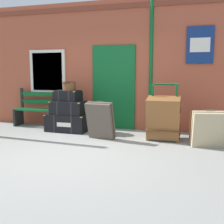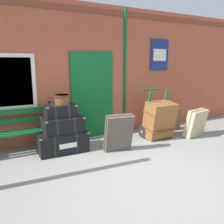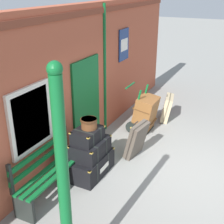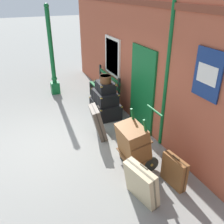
{
  "view_description": "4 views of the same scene",
  "coord_description": "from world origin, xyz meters",
  "px_view_note": "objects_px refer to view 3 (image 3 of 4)",
  "views": [
    {
      "loc": [
        2.0,
        -4.29,
        1.43
      ],
      "look_at": [
        0.2,
        1.89,
        0.5
      ],
      "focal_mm": 44.16,
      "sensor_mm": 36.0,
      "label": 1
    },
    {
      "loc": [
        -2.22,
        -2.85,
        1.85
      ],
      "look_at": [
        0.31,
        1.84,
        0.72
      ],
      "focal_mm": 37.65,
      "sensor_mm": 36.0,
      "label": 2
    },
    {
      "loc": [
        -5.38,
        -0.86,
        3.57
      ],
      "look_at": [
        0.28,
        1.89,
        0.89
      ],
      "focal_mm": 48.53,
      "sensor_mm": 36.0,
      "label": 3
    },
    {
      "loc": [
        5.08,
        -0.55,
        3.32
      ],
      "look_at": [
        -0.03,
        1.65,
        0.52
      ],
      "focal_mm": 39.7,
      "sensor_mm": 36.0,
      "label": 4
    }
  ],
  "objects_px": {
    "steamer_trunk_base": "(89,164)",
    "steamer_trunk_middle": "(90,148)",
    "suitcase_slate": "(141,107)",
    "suitcase_oxblood": "(137,140)",
    "steamer_trunk_top": "(88,135)",
    "platform_bench": "(49,172)",
    "suitcase_caramel": "(167,108)",
    "lamp_post": "(66,214)",
    "large_brown_trunk": "(145,114)",
    "round_hatbox": "(89,123)",
    "porters_trolley": "(139,119)"
  },
  "relations": [
    {
      "from": "lamp_post",
      "to": "suitcase_slate",
      "type": "bearing_deg",
      "value": 11.37
    },
    {
      "from": "lamp_post",
      "to": "platform_bench",
      "type": "bearing_deg",
      "value": 44.26
    },
    {
      "from": "platform_bench",
      "to": "steamer_trunk_base",
      "type": "height_order",
      "value": "platform_bench"
    },
    {
      "from": "suitcase_caramel",
      "to": "suitcase_oxblood",
      "type": "distance_m",
      "value": 2.21
    },
    {
      "from": "steamer_trunk_base",
      "to": "suitcase_slate",
      "type": "relative_size",
      "value": 1.63
    },
    {
      "from": "steamer_trunk_base",
      "to": "steamer_trunk_middle",
      "type": "bearing_deg",
      "value": -38.15
    },
    {
      "from": "steamer_trunk_base",
      "to": "round_hatbox",
      "type": "distance_m",
      "value": 0.91
    },
    {
      "from": "porters_trolley",
      "to": "large_brown_trunk",
      "type": "height_order",
      "value": "porters_trolley"
    },
    {
      "from": "steamer_trunk_base",
      "to": "steamer_trunk_middle",
      "type": "distance_m",
      "value": 0.37
    },
    {
      "from": "suitcase_oxblood",
      "to": "suitcase_slate",
      "type": "xyz_separation_m",
      "value": [
        2.12,
        0.7,
        -0.11
      ]
    },
    {
      "from": "round_hatbox",
      "to": "large_brown_trunk",
      "type": "distance_m",
      "value": 2.41
    },
    {
      "from": "lamp_post",
      "to": "suitcase_caramel",
      "type": "distance_m",
      "value": 5.53
    },
    {
      "from": "porters_trolley",
      "to": "suitcase_caramel",
      "type": "height_order",
      "value": "porters_trolley"
    },
    {
      "from": "steamer_trunk_middle",
      "to": "large_brown_trunk",
      "type": "distance_m",
      "value": 2.34
    },
    {
      "from": "porters_trolley",
      "to": "suitcase_caramel",
      "type": "bearing_deg",
      "value": -28.88
    },
    {
      "from": "suitcase_slate",
      "to": "large_brown_trunk",
      "type": "bearing_deg",
      "value": -152.31
    },
    {
      "from": "steamer_trunk_middle",
      "to": "suitcase_slate",
      "type": "relative_size",
      "value": 1.3
    },
    {
      "from": "steamer_trunk_top",
      "to": "suitcase_oxblood",
      "type": "height_order",
      "value": "steamer_trunk_top"
    },
    {
      "from": "platform_bench",
      "to": "porters_trolley",
      "type": "bearing_deg",
      "value": -8.71
    },
    {
      "from": "porters_trolley",
      "to": "suitcase_caramel",
      "type": "xyz_separation_m",
      "value": [
        0.9,
        -0.5,
        0.08
      ]
    },
    {
      "from": "lamp_post",
      "to": "porters_trolley",
      "type": "relative_size",
      "value": 2.44
    },
    {
      "from": "porters_trolley",
      "to": "suitcase_oxblood",
      "type": "distance_m",
      "value": 1.39
    },
    {
      "from": "round_hatbox",
      "to": "porters_trolley",
      "type": "relative_size",
      "value": 0.28
    },
    {
      "from": "suitcase_oxblood",
      "to": "steamer_trunk_top",
      "type": "bearing_deg",
      "value": 149.38
    },
    {
      "from": "steamer_trunk_top",
      "to": "suitcase_slate",
      "type": "distance_m",
      "value": 3.21
    },
    {
      "from": "porters_trolley",
      "to": "round_hatbox",
      "type": "bearing_deg",
      "value": 176.19
    },
    {
      "from": "lamp_post",
      "to": "suitcase_oxblood",
      "type": "bearing_deg",
      "value": 6.63
    },
    {
      "from": "porters_trolley",
      "to": "suitcase_oxblood",
      "type": "relative_size",
      "value": 1.45
    },
    {
      "from": "steamer_trunk_middle",
      "to": "large_brown_trunk",
      "type": "bearing_deg",
      "value": -7.56
    },
    {
      "from": "lamp_post",
      "to": "large_brown_trunk",
      "type": "xyz_separation_m",
      "value": [
        4.57,
        0.66,
        -0.63
      ]
    },
    {
      "from": "steamer_trunk_top",
      "to": "steamer_trunk_base",
      "type": "bearing_deg",
      "value": -59.54
    },
    {
      "from": "suitcase_caramel",
      "to": "lamp_post",
      "type": "bearing_deg",
      "value": -176.5
    },
    {
      "from": "steamer_trunk_base",
      "to": "steamer_trunk_middle",
      "type": "height_order",
      "value": "steamer_trunk_middle"
    },
    {
      "from": "suitcase_oxblood",
      "to": "steamer_trunk_base",
      "type": "bearing_deg",
      "value": 149.66
    },
    {
      "from": "lamp_post",
      "to": "round_hatbox",
      "type": "xyz_separation_m",
      "value": [
        2.27,
        0.99,
        0.01
      ]
    },
    {
      "from": "round_hatbox",
      "to": "porters_trolley",
      "type": "bearing_deg",
      "value": -3.81
    },
    {
      "from": "lamp_post",
      "to": "large_brown_trunk",
      "type": "distance_m",
      "value": 4.66
    },
    {
      "from": "large_brown_trunk",
      "to": "suitcase_oxblood",
      "type": "height_order",
      "value": "large_brown_trunk"
    },
    {
      "from": "porters_trolley",
      "to": "suitcase_slate",
      "type": "bearing_deg",
      "value": 17.08
    },
    {
      "from": "lamp_post",
      "to": "suitcase_caramel",
      "type": "xyz_separation_m",
      "value": [
        5.47,
        0.33,
        -0.75
      ]
    },
    {
      "from": "steamer_trunk_base",
      "to": "porters_trolley",
      "type": "xyz_separation_m",
      "value": [
        2.35,
        -0.15,
        0.06
      ]
    },
    {
      "from": "steamer_trunk_base",
      "to": "suitcase_slate",
      "type": "xyz_separation_m",
      "value": [
        3.15,
        0.1,
        0.08
      ]
    },
    {
      "from": "steamer_trunk_middle",
      "to": "round_hatbox",
      "type": "height_order",
      "value": "round_hatbox"
    },
    {
      "from": "platform_bench",
      "to": "suitcase_caramel",
      "type": "distance_m",
      "value": 4.23
    },
    {
      "from": "steamer_trunk_base",
      "to": "large_brown_trunk",
      "type": "relative_size",
      "value": 1.08
    },
    {
      "from": "lamp_post",
      "to": "platform_bench",
      "type": "relative_size",
      "value": 1.82
    },
    {
      "from": "steamer_trunk_top",
      "to": "suitcase_caramel",
      "type": "bearing_deg",
      "value": -11.49
    },
    {
      "from": "lamp_post",
      "to": "suitcase_slate",
      "type": "height_order",
      "value": "lamp_post"
    },
    {
      "from": "steamer_trunk_base",
      "to": "large_brown_trunk",
      "type": "height_order",
      "value": "large_brown_trunk"
    },
    {
      "from": "steamer_trunk_top",
      "to": "suitcase_oxblood",
      "type": "bearing_deg",
      "value": -30.62
    }
  ]
}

